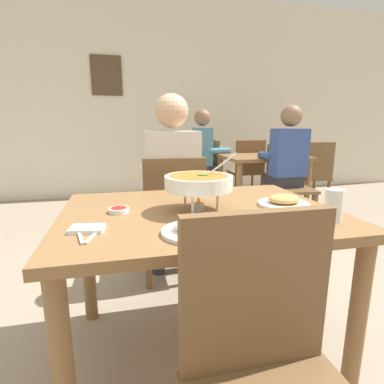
{
  "coord_description": "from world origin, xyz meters",
  "views": [
    {
      "loc": [
        -0.33,
        -1.29,
        1.11
      ],
      "look_at": [
        0.0,
        0.15,
        0.78
      ],
      "focal_mm": 28.38,
      "sensor_mm": 36.0,
      "label": 1
    }
  ],
  "objects_px": {
    "chair_bg_right": "(247,168)",
    "rice_plate": "(195,228)",
    "chair_diner_main": "(173,212)",
    "patron_bg_middle": "(286,159)",
    "diner_main": "(172,178)",
    "drink_glass": "(333,207)",
    "chair_bg_left": "(208,168)",
    "chair_bg_middle": "(288,181)",
    "dining_table_main": "(199,232)",
    "patron_bg_left": "(205,152)",
    "sauce_dish": "(119,210)",
    "chair_bg_corner": "(312,173)",
    "curry_bowl": "(199,183)",
    "dining_table_far": "(262,166)",
    "appetizer_plate": "(284,202)",
    "chair_viewer_empty": "(271,374)"
  },
  "relations": [
    {
      "from": "chair_bg_right",
      "to": "rice_plate",
      "type": "bearing_deg",
      "value": -116.53
    },
    {
      "from": "curry_bowl",
      "to": "chair_bg_left",
      "type": "relative_size",
      "value": 0.37
    },
    {
      "from": "patron_bg_left",
      "to": "chair_bg_right",
      "type": "bearing_deg",
      "value": -2.01
    },
    {
      "from": "diner_main",
      "to": "chair_bg_middle",
      "type": "xyz_separation_m",
      "value": [
        1.43,
        0.89,
        -0.24
      ]
    },
    {
      "from": "appetizer_plate",
      "to": "chair_bg_corner",
      "type": "distance_m",
      "value": 2.69
    },
    {
      "from": "sauce_dish",
      "to": "chair_bg_corner",
      "type": "bearing_deg",
      "value": 40.83
    },
    {
      "from": "chair_bg_middle",
      "to": "chair_bg_right",
      "type": "height_order",
      "value": "same"
    },
    {
      "from": "chair_diner_main",
      "to": "sauce_dish",
      "type": "distance_m",
      "value": 0.82
    },
    {
      "from": "diner_main",
      "to": "chair_bg_left",
      "type": "relative_size",
      "value": 1.46
    },
    {
      "from": "chair_diner_main",
      "to": "chair_bg_corner",
      "type": "xyz_separation_m",
      "value": [
        2.03,
        1.36,
        0.0
      ]
    },
    {
      "from": "chair_viewer_empty",
      "to": "chair_bg_middle",
      "type": "relative_size",
      "value": 1.0
    },
    {
      "from": "patron_bg_left",
      "to": "chair_bg_left",
      "type": "bearing_deg",
      "value": 45.61
    },
    {
      "from": "chair_bg_middle",
      "to": "chair_bg_right",
      "type": "bearing_deg",
      "value": 91.45
    },
    {
      "from": "chair_bg_middle",
      "to": "patron_bg_middle",
      "type": "bearing_deg",
      "value": -169.53
    },
    {
      "from": "drink_glass",
      "to": "chair_bg_corner",
      "type": "xyz_separation_m",
      "value": [
        1.55,
        2.38,
        -0.28
      ]
    },
    {
      "from": "curry_bowl",
      "to": "chair_bg_middle",
      "type": "distance_m",
      "value": 2.24
    },
    {
      "from": "dining_table_main",
      "to": "drink_glass",
      "type": "bearing_deg",
      "value": -30.28
    },
    {
      "from": "chair_bg_right",
      "to": "patron_bg_middle",
      "type": "xyz_separation_m",
      "value": [
        -0.01,
        -1.05,
        0.24
      ]
    },
    {
      "from": "chair_bg_left",
      "to": "chair_bg_middle",
      "type": "distance_m",
      "value": 1.28
    },
    {
      "from": "diner_main",
      "to": "patron_bg_left",
      "type": "height_order",
      "value": "same"
    },
    {
      "from": "chair_bg_left",
      "to": "patron_bg_left",
      "type": "xyz_separation_m",
      "value": [
        -0.07,
        -0.07,
        0.24
      ]
    },
    {
      "from": "diner_main",
      "to": "drink_glass",
      "type": "relative_size",
      "value": 10.08
    },
    {
      "from": "chair_diner_main",
      "to": "chair_bg_right",
      "type": "height_order",
      "value": "same"
    },
    {
      "from": "drink_glass",
      "to": "curry_bowl",
      "type": "bearing_deg",
      "value": 151.58
    },
    {
      "from": "chair_viewer_empty",
      "to": "drink_glass",
      "type": "xyz_separation_m",
      "value": [
        0.48,
        0.43,
        0.28
      ]
    },
    {
      "from": "diner_main",
      "to": "dining_table_far",
      "type": "height_order",
      "value": "diner_main"
    },
    {
      "from": "drink_glass",
      "to": "patron_bg_left",
      "type": "distance_m",
      "value": 3.02
    },
    {
      "from": "rice_plate",
      "to": "chair_bg_left",
      "type": "relative_size",
      "value": 0.27
    },
    {
      "from": "dining_table_main",
      "to": "sauce_dish",
      "type": "distance_m",
      "value": 0.38
    },
    {
      "from": "dining_table_far",
      "to": "chair_bg_right",
      "type": "relative_size",
      "value": 1.11
    },
    {
      "from": "rice_plate",
      "to": "chair_bg_corner",
      "type": "distance_m",
      "value": 3.21
    },
    {
      "from": "chair_diner_main",
      "to": "curry_bowl",
      "type": "distance_m",
      "value": 0.84
    },
    {
      "from": "chair_diner_main",
      "to": "patron_bg_middle",
      "type": "xyz_separation_m",
      "value": [
        1.4,
        0.91,
        0.24
      ]
    },
    {
      "from": "dining_table_main",
      "to": "chair_diner_main",
      "type": "bearing_deg",
      "value": 90.0
    },
    {
      "from": "sauce_dish",
      "to": "patron_bg_left",
      "type": "xyz_separation_m",
      "value": [
        1.14,
        2.69,
        0.0
      ]
    },
    {
      "from": "chair_diner_main",
      "to": "chair_bg_corner",
      "type": "distance_m",
      "value": 2.44
    },
    {
      "from": "dining_table_main",
      "to": "drink_glass",
      "type": "relative_size",
      "value": 9.37
    },
    {
      "from": "patron_bg_middle",
      "to": "chair_bg_left",
      "type": "bearing_deg",
      "value": 115.61
    },
    {
      "from": "curry_bowl",
      "to": "dining_table_far",
      "type": "bearing_deg",
      "value": 57.9
    },
    {
      "from": "dining_table_far",
      "to": "patron_bg_left",
      "type": "height_order",
      "value": "patron_bg_left"
    },
    {
      "from": "chair_bg_left",
      "to": "chair_bg_middle",
      "type": "relative_size",
      "value": 1.0
    },
    {
      "from": "chair_viewer_empty",
      "to": "dining_table_far",
      "type": "xyz_separation_m",
      "value": [
        1.39,
        2.93,
        0.09
      ]
    },
    {
      "from": "appetizer_plate",
      "to": "patron_bg_left",
      "type": "relative_size",
      "value": 0.18
    },
    {
      "from": "rice_plate",
      "to": "dining_table_main",
      "type": "bearing_deg",
      "value": 72.49
    },
    {
      "from": "chair_diner_main",
      "to": "dining_table_main",
      "type": "bearing_deg",
      "value": -90.0
    },
    {
      "from": "diner_main",
      "to": "sauce_dish",
      "type": "height_order",
      "value": "diner_main"
    },
    {
      "from": "sauce_dish",
      "to": "chair_diner_main",
      "type": "bearing_deg",
      "value": 63.15
    },
    {
      "from": "chair_diner_main",
      "to": "patron_bg_middle",
      "type": "relative_size",
      "value": 0.69
    },
    {
      "from": "appetizer_plate",
      "to": "sauce_dish",
      "type": "xyz_separation_m",
      "value": [
        -0.77,
        0.06,
        -0.01
      ]
    },
    {
      "from": "rice_plate",
      "to": "patron_bg_left",
      "type": "bearing_deg",
      "value": 73.85
    }
  ]
}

